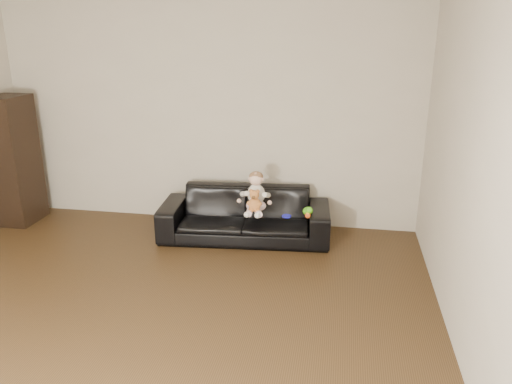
% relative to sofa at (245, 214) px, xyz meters
% --- Properties ---
extents(floor, '(5.50, 5.50, 0.00)m').
position_rel_sofa_xyz_m(floor, '(-0.54, -2.25, -0.28)').
color(floor, '#3E2A16').
rests_on(floor, ground).
extents(wall_back, '(5.00, 0.00, 5.00)m').
position_rel_sofa_xyz_m(wall_back, '(-0.54, 0.50, 1.02)').
color(wall_back, '#B9AF9C').
rests_on(wall_back, ground).
extents(wall_right, '(0.00, 5.50, 5.50)m').
position_rel_sofa_xyz_m(wall_right, '(1.96, -2.25, 1.02)').
color(wall_right, '#B9AF9C').
rests_on(wall_right, ground).
extents(sofa, '(1.95, 0.90, 0.56)m').
position_rel_sofa_xyz_m(sofa, '(0.00, 0.00, 0.00)').
color(sofa, black).
rests_on(sofa, floor).
extents(cabinet, '(0.39, 0.53, 1.55)m').
position_rel_sofa_xyz_m(cabinet, '(-2.83, 0.03, 0.50)').
color(cabinet, black).
rests_on(cabinet, floor).
extents(shelf_item, '(0.18, 0.25, 0.28)m').
position_rel_sofa_xyz_m(shelf_item, '(-2.81, 0.03, 0.84)').
color(shelf_item, silver).
rests_on(shelf_item, cabinet).
extents(baby, '(0.33, 0.40, 0.45)m').
position_rel_sofa_xyz_m(baby, '(0.15, -0.10, 0.29)').
color(baby, white).
rests_on(baby, sofa).
extents(teddy_bear, '(0.17, 0.17, 0.25)m').
position_rel_sofa_xyz_m(teddy_bear, '(0.16, -0.24, 0.26)').
color(teddy_bear, '#C37537').
rests_on(teddy_bear, sofa).
extents(toy_green, '(0.13, 0.15, 0.09)m').
position_rel_sofa_xyz_m(toy_green, '(0.72, -0.12, 0.13)').
color(toy_green, '#50C517').
rests_on(toy_green, sofa).
extents(toy_rattle, '(0.07, 0.07, 0.06)m').
position_rel_sofa_xyz_m(toy_rattle, '(0.73, -0.22, 0.12)').
color(toy_rattle, '#DC4E19').
rests_on(toy_rattle, sofa).
extents(toy_blue_disc, '(0.12, 0.12, 0.01)m').
position_rel_sofa_xyz_m(toy_blue_disc, '(0.50, -0.21, 0.09)').
color(toy_blue_disc, '#1A1BD0').
rests_on(toy_blue_disc, sofa).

